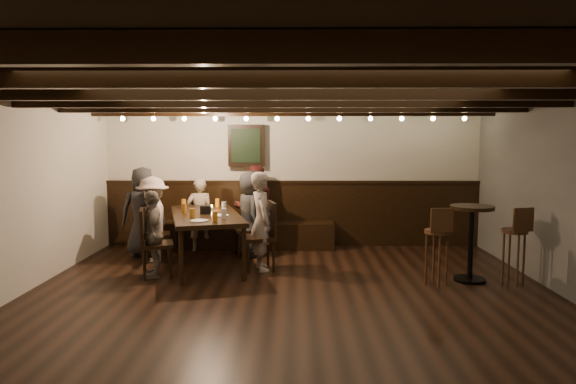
{
  "coord_description": "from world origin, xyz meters",
  "views": [
    {
      "loc": [
        0.04,
        -5.44,
        1.88
      ],
      "look_at": [
        -0.05,
        1.3,
        1.17
      ],
      "focal_mm": 32.0,
      "sensor_mm": 36.0,
      "label": 1
    }
  ],
  "objects_px": {
    "chair_left_near": "(156,244)",
    "dining_table": "(206,218)",
    "bar_stool_left": "(437,256)",
    "chair_right_near": "(249,239)",
    "person_right_far": "(262,221)",
    "person_bench_left": "(143,211)",
    "person_left_near": "(153,219)",
    "person_right_near": "(250,214)",
    "bar_stool_right": "(514,256)",
    "person_left_far": "(153,234)",
    "high_top_table": "(471,232)",
    "person_bench_right": "(254,208)",
    "chair_right_far": "(260,249)",
    "person_bench_centre": "(200,215)",
    "chair_left_far": "(156,256)"
  },
  "relations": [
    {
      "from": "chair_right_near",
      "to": "bar_stool_right",
      "type": "bearing_deg",
      "value": -128.94
    },
    {
      "from": "person_left_near",
      "to": "person_right_far",
      "type": "bearing_deg",
      "value": 59.04
    },
    {
      "from": "chair_right_near",
      "to": "bar_stool_left",
      "type": "xyz_separation_m",
      "value": [
        2.55,
        -1.61,
        0.11
      ]
    },
    {
      "from": "person_bench_left",
      "to": "person_left_near",
      "type": "bearing_deg",
      "value": 108.43
    },
    {
      "from": "chair_left_near",
      "to": "bar_stool_left",
      "type": "bearing_deg",
      "value": 57.39
    },
    {
      "from": "person_bench_left",
      "to": "person_right_near",
      "type": "bearing_deg",
      "value": 164.74
    },
    {
      "from": "person_right_far",
      "to": "person_bench_left",
      "type": "bearing_deg",
      "value": 50.71
    },
    {
      "from": "dining_table",
      "to": "chair_right_near",
      "type": "bearing_deg",
      "value": 32.06
    },
    {
      "from": "chair_right_near",
      "to": "person_right_near",
      "type": "bearing_deg",
      "value": -90.0
    },
    {
      "from": "person_bench_left",
      "to": "person_left_near",
      "type": "height_order",
      "value": "person_bench_left"
    },
    {
      "from": "chair_left_near",
      "to": "person_left_near",
      "type": "bearing_deg",
      "value": -90.0
    },
    {
      "from": "person_bench_left",
      "to": "bar_stool_right",
      "type": "xyz_separation_m",
      "value": [
        5.23,
        -1.57,
        -0.34
      ]
    },
    {
      "from": "person_bench_right",
      "to": "person_left_near",
      "type": "relative_size",
      "value": 1.1
    },
    {
      "from": "person_bench_left",
      "to": "person_left_far",
      "type": "height_order",
      "value": "person_bench_left"
    },
    {
      "from": "person_bench_centre",
      "to": "high_top_table",
      "type": "relative_size",
      "value": 1.21
    },
    {
      "from": "person_right_near",
      "to": "bar_stool_right",
      "type": "relative_size",
      "value": 1.34
    },
    {
      "from": "chair_right_near",
      "to": "person_bench_right",
      "type": "height_order",
      "value": "person_bench_right"
    },
    {
      "from": "dining_table",
      "to": "person_right_far",
      "type": "xyz_separation_m",
      "value": [
        0.84,
        -0.24,
        -0.01
      ]
    },
    {
      "from": "person_right_far",
      "to": "chair_right_far",
      "type": "bearing_deg",
      "value": 90.0
    },
    {
      "from": "chair_left_far",
      "to": "person_bench_left",
      "type": "xyz_separation_m",
      "value": [
        -0.53,
        1.26,
        0.43
      ]
    },
    {
      "from": "chair_right_near",
      "to": "chair_right_far",
      "type": "relative_size",
      "value": 0.9
    },
    {
      "from": "person_bench_left",
      "to": "person_bench_right",
      "type": "bearing_deg",
      "value": 180.0
    },
    {
      "from": "chair_left_near",
      "to": "person_right_near",
      "type": "height_order",
      "value": "person_right_near"
    },
    {
      "from": "chair_left_far",
      "to": "chair_right_near",
      "type": "bearing_deg",
      "value": 122.04
    },
    {
      "from": "person_right_near",
      "to": "high_top_table",
      "type": "distance_m",
      "value": 3.33
    },
    {
      "from": "person_right_near",
      "to": "chair_right_near",
      "type": "bearing_deg",
      "value": 90.0
    },
    {
      "from": "person_bench_left",
      "to": "bar_stool_left",
      "type": "relative_size",
      "value": 1.4
    },
    {
      "from": "dining_table",
      "to": "person_left_far",
      "type": "relative_size",
      "value": 1.9
    },
    {
      "from": "person_right_far",
      "to": "person_bench_right",
      "type": "bearing_deg",
      "value": -6.34
    },
    {
      "from": "chair_right_far",
      "to": "person_left_far",
      "type": "distance_m",
      "value": 1.5
    },
    {
      "from": "bar_stool_left",
      "to": "chair_right_near",
      "type": "bearing_deg",
      "value": 143.36
    },
    {
      "from": "chair_right_far",
      "to": "person_bench_centre",
      "type": "height_order",
      "value": "person_bench_centre"
    },
    {
      "from": "chair_right_far",
      "to": "person_bench_left",
      "type": "bearing_deg",
      "value": 50.2
    },
    {
      "from": "dining_table",
      "to": "chair_left_far",
      "type": "xyz_separation_m",
      "value": [
        -0.58,
        -0.62,
        -0.43
      ]
    },
    {
      "from": "person_right_far",
      "to": "dining_table",
      "type": "bearing_deg",
      "value": 59.04
    },
    {
      "from": "dining_table",
      "to": "person_left_far",
      "type": "height_order",
      "value": "person_left_far"
    },
    {
      "from": "chair_left_near",
      "to": "dining_table",
      "type": "bearing_deg",
      "value": 57.93
    },
    {
      "from": "dining_table",
      "to": "person_bench_left",
      "type": "xyz_separation_m",
      "value": [
        -1.1,
        0.63,
        -0.0
      ]
    },
    {
      "from": "person_bench_centre",
      "to": "person_bench_left",
      "type": "bearing_deg",
      "value": 9.46
    },
    {
      "from": "person_left_far",
      "to": "person_bench_centre",
      "type": "bearing_deg",
      "value": 153.43
    },
    {
      "from": "chair_right_far",
      "to": "bar_stool_left",
      "type": "xyz_separation_m",
      "value": [
        2.31,
        -0.74,
        0.08
      ]
    },
    {
      "from": "person_right_near",
      "to": "high_top_table",
      "type": "bearing_deg",
      "value": -130.3
    },
    {
      "from": "person_left_far",
      "to": "chair_left_near",
      "type": "bearing_deg",
      "value": 177.97
    },
    {
      "from": "chair_right_far",
      "to": "person_bench_centre",
      "type": "relative_size",
      "value": 0.8
    },
    {
      "from": "person_bench_right",
      "to": "person_right_near",
      "type": "bearing_deg",
      "value": 71.57
    },
    {
      "from": "person_right_far",
      "to": "high_top_table",
      "type": "bearing_deg",
      "value": -116.29
    },
    {
      "from": "dining_table",
      "to": "person_bench_right",
      "type": "height_order",
      "value": "person_bench_right"
    },
    {
      "from": "dining_table",
      "to": "chair_left_near",
      "type": "bearing_deg",
      "value": 147.93
    },
    {
      "from": "chair_left_far",
      "to": "high_top_table",
      "type": "distance_m",
      "value": 4.22
    },
    {
      "from": "chair_left_far",
      "to": "bar_stool_right",
      "type": "height_order",
      "value": "bar_stool_right"
    }
  ]
}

